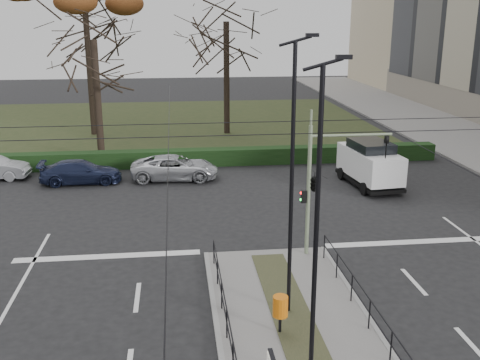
# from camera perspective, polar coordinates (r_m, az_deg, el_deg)

# --- Properties ---
(ground) EXTENTS (140.00, 140.00, 0.00)m
(ground) POSITION_cam_1_polar(r_m,az_deg,el_deg) (17.46, 5.27, -13.98)
(ground) COLOR black
(ground) RESTS_ON ground
(sidewalk_east) EXTENTS (8.00, 90.00, 0.14)m
(sidewalk_east) POSITION_cam_1_polar(r_m,az_deg,el_deg) (43.34, 22.92, 3.41)
(sidewalk_east) COLOR slate
(sidewalk_east) RESTS_ON ground
(park) EXTENTS (38.00, 26.00, 0.10)m
(park) POSITION_cam_1_polar(r_m,az_deg,el_deg) (47.61, -9.91, 5.49)
(park) COLOR #273118
(park) RESTS_ON ground
(hedge) EXTENTS (38.00, 1.00, 1.00)m
(hedge) POSITION_cam_1_polar(r_m,az_deg,el_deg) (34.44, -11.03, 2.08)
(hedge) COLOR black
(hedge) RESTS_ON ground
(median_railing) EXTENTS (4.14, 13.24, 0.92)m
(median_railing) POSITION_cam_1_polar(r_m,az_deg,el_deg) (14.80, 7.51, -15.71)
(median_railing) COLOR black
(median_railing) RESTS_ON median_island
(catenary) EXTENTS (20.00, 34.00, 6.00)m
(catenary) POSITION_cam_1_polar(r_m,az_deg,el_deg) (17.52, 4.48, -1.58)
(catenary) COLOR black
(catenary) RESTS_ON ground
(traffic_light) EXTENTS (3.34, 1.92, 4.91)m
(traffic_light) POSITION_cam_1_polar(r_m,az_deg,el_deg) (20.71, 7.78, -0.08)
(traffic_light) COLOR gray
(traffic_light) RESTS_ON median_island
(litter_bin) EXTENTS (0.44, 0.44, 1.12)m
(litter_bin) POSITION_cam_1_polar(r_m,az_deg,el_deg) (16.19, 4.12, -12.73)
(litter_bin) COLOR black
(litter_bin) RESTS_ON median_island
(streetlamp_median_near) EXTENTS (0.66, 0.13, 7.89)m
(streetlamp_median_near) POSITION_cam_1_polar(r_m,az_deg,el_deg) (12.75, 7.83, -5.18)
(streetlamp_median_near) COLOR black
(streetlamp_median_near) RESTS_ON median_island
(streetlamp_median_far) EXTENTS (0.69, 0.14, 8.22)m
(streetlamp_median_far) POSITION_cam_1_polar(r_m,az_deg,el_deg) (16.03, 5.34, 0.05)
(streetlamp_median_far) COLOR black
(streetlamp_median_far) RESTS_ON median_island
(parked_car_third) EXTENTS (4.40, 1.89, 1.26)m
(parked_car_third) POSITION_cam_1_polar(r_m,az_deg,el_deg) (31.79, -15.87, 0.80)
(parked_car_third) COLOR #1B223F
(parked_car_third) RESTS_ON ground
(parked_car_fourth) EXTENTS (4.95, 2.49, 1.34)m
(parked_car_fourth) POSITION_cam_1_polar(r_m,az_deg,el_deg) (31.50, -6.62, 1.27)
(parked_car_fourth) COLOR #B1B3BA
(parked_car_fourth) RESTS_ON ground
(white_van) EXTENTS (2.50, 4.80, 2.45)m
(white_van) POSITION_cam_1_polar(r_m,az_deg,el_deg) (30.72, 13.05, 1.73)
(white_van) COLOR white
(white_van) RESTS_ON ground
(bare_tree_center) EXTENTS (7.10, 7.10, 11.05)m
(bare_tree_center) POSITION_cam_1_polar(r_m,az_deg,el_deg) (42.76, -1.41, 14.99)
(bare_tree_center) COLOR black
(bare_tree_center) RESTS_ON park
(bare_tree_near) EXTENTS (5.21, 5.21, 9.74)m
(bare_tree_near) POSITION_cam_1_polar(r_m,az_deg,el_deg) (35.78, -14.61, 12.75)
(bare_tree_near) COLOR black
(bare_tree_near) RESTS_ON park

